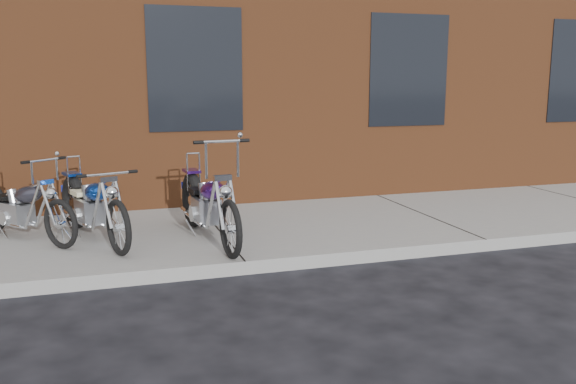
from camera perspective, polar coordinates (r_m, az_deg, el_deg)
name	(u,v)px	position (r m, az deg, el deg)	size (l,w,h in m)	color
ground	(245,275)	(6.59, -4.00, -7.76)	(120.00, 120.00, 0.00)	black
sidewalk	(218,235)	(7.98, -6.55, -3.99)	(22.00, 3.00, 0.15)	#999890
chopper_purple	(208,207)	(7.36, -7.46, -1.38)	(0.55, 2.26, 1.27)	black
chopper_blue	(93,208)	(7.66, -17.81, -1.43)	(0.85, 2.10, 0.95)	black
chopper_third	(21,210)	(8.01, -23.71, -1.54)	(1.34, 1.63, 1.03)	black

